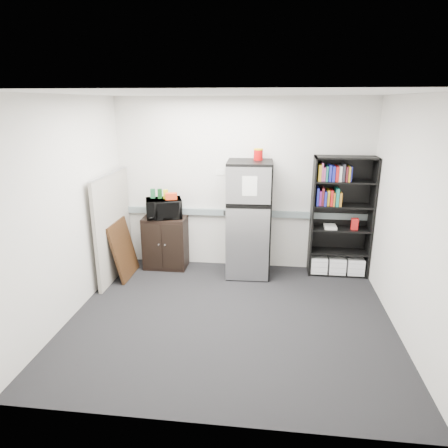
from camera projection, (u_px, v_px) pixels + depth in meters
The scene contains 18 objects.
floor at pixel (230, 318), 5.04m from camera, with size 4.00×4.00×0.00m, color black.
wall_back at pixel (242, 185), 6.30m from camera, with size 4.00×0.02×2.70m, color silver.
wall_right at pixel (410, 221), 4.41m from camera, with size 0.02×3.50×2.70m, color silver.
wall_left at pixel (68, 210), 4.87m from camera, with size 0.02×3.50×2.70m, color silver.
ceiling at pixel (231, 93), 4.24m from camera, with size 4.00×3.50×0.02m, color white.
electrical_raceway at pixel (242, 213), 6.41m from camera, with size 3.92×0.05×0.10m, color gray.
wall_note at pixel (220, 172), 6.28m from camera, with size 0.14×0.00×0.10m, color white.
bookshelf at pixel (341, 218), 6.08m from camera, with size 0.90×0.34×1.85m.
cubicle_partition at pixel (113, 226), 6.04m from camera, with size 0.06×1.30×1.62m.
cabinet at pixel (166, 242), 6.47m from camera, with size 0.68×0.46×0.85m.
microwave at pixel (164, 208), 6.29m from camera, with size 0.55×0.37×0.30m, color black.
snack_box_a at pixel (153, 193), 6.28m from camera, with size 0.07×0.05×0.15m, color #195930.
snack_box_b at pixel (160, 194), 6.26m from camera, with size 0.07×0.05×0.15m, color #0D3A15.
snack_box_c at pixel (166, 194), 6.25m from camera, with size 0.07×0.05×0.14m, color gold.
snack_bag at pixel (171, 196), 6.20m from camera, with size 0.18×0.10×0.10m, color red.
refrigerator at pixel (249, 219), 6.11m from camera, with size 0.69×0.72×1.78m.
coffee_can at pixel (258, 154), 5.93m from camera, with size 0.14×0.14×0.19m.
framed_poster at pixel (124, 249), 6.13m from camera, with size 0.23×0.69×0.88m.
Camera 1 is at (0.45, -4.44, 2.62)m, focal length 32.00 mm.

